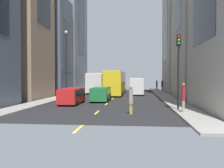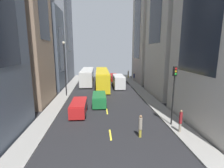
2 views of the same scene
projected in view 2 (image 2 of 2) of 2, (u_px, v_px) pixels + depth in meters
The scene contains 25 objects.
ground_plane at pixel (104, 93), 30.00m from camera, with size 39.91×39.91×0.00m, color black.
sidewalk_west at pixel (65, 94), 29.45m from camera, with size 2.05×44.00×0.15m, color gray.
sidewalk_east at pixel (143, 92), 30.53m from camera, with size 2.05×44.00×0.15m, color gray.
lane_stripe_1 at pixel (110, 135), 15.34m from camera, with size 0.16×2.00×0.01m, color yellow.
lane_stripe_2 at pixel (107, 111), 21.21m from camera, with size 0.16×2.00×0.01m, color yellow.
lane_stripe_3 at pixel (105, 98), 27.07m from camera, with size 0.16×2.00×0.01m, color yellow.
lane_stripe_4 at pixel (104, 90), 32.93m from camera, with size 0.16×2.00×0.01m, color yellow.
lane_stripe_5 at pixel (103, 84), 38.80m from camera, with size 0.16×2.00×0.01m, color yellow.
lane_stripe_6 at pixel (102, 79), 44.66m from camera, with size 0.16×2.00×0.01m, color yellow.
lane_stripe_7 at pixel (102, 76), 50.52m from camera, with size 0.16×2.00×0.01m, color yellow.
building_west_2 at pixel (44, 50), 32.68m from camera, with size 6.77×7.05×15.38m.
building_west_3 at pixel (55, 14), 41.15m from camera, with size 6.73×11.45×32.75m.
building_east_2 at pixel (156, 28), 39.54m from camera, with size 9.30×10.79×25.28m.
city_bus_white at pixel (87, 75), 38.12m from camera, with size 2.80×11.10×3.35m.
streetcar_yellow at pixel (102, 77), 34.59m from camera, with size 2.70×13.19×3.59m.
delivery_van_white at pixel (119, 81), 34.22m from camera, with size 2.26×5.57×2.58m.
car_red_0 at pixel (79, 107), 20.21m from camera, with size 1.92×4.50×1.59m.
car_red_1 at pixel (114, 77), 42.58m from camera, with size 1.93×4.70×1.59m.
car_green_2 at pixel (99, 99), 23.51m from camera, with size 1.98×4.43×1.57m.
pedestrian_crossing_near at pixel (128, 74), 45.75m from camera, with size 0.38×0.38×1.97m.
pedestrian_waiting_curb at pixel (181, 120), 15.34m from camera, with size 0.28×0.28×2.13m.
pedestrian_crossing_mid at pixel (134, 77), 40.97m from camera, with size 0.36×0.36×2.07m.
pedestrian_walking_far at pixel (140, 125), 14.75m from camera, with size 0.32×0.32×2.05m.
traffic_light_near_corner at pixel (174, 85), 16.33m from camera, with size 0.32×0.44×5.91m.
streetlamp_near at pixel (65, 64), 27.13m from camera, with size 0.44×0.44×8.80m.
Camera 2 is at (-0.98, -29.09, 7.58)m, focal length 26.99 mm.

